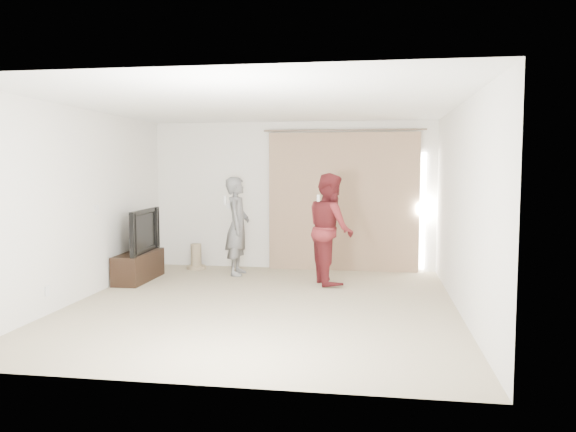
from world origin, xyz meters
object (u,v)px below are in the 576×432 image
object	(u,v)px
tv	(138,231)
person_woman	(330,229)
tv_console	(139,266)
person_man	(237,226)

from	to	relation	value
tv	person_woman	distance (m)	3.05
tv_console	tv	bearing A→B (deg)	0.00
tv_console	tv	distance (m)	0.57
person_man	person_woman	size ratio (longest dim) A/B	0.96
tv_console	person_man	world-z (taller)	person_man
tv	person_man	world-z (taller)	person_man
tv_console	person_man	bearing A→B (deg)	26.62
tv_console	tv	world-z (taller)	tv
tv_console	person_woman	xyz separation A→B (m)	(3.04, 0.24, 0.63)
tv	person_woman	bearing A→B (deg)	-88.77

